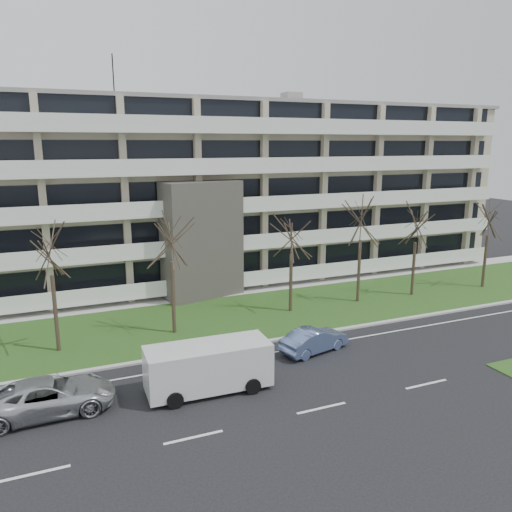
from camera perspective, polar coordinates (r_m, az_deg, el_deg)
name	(u,v)px	position (r m, az deg, el deg)	size (l,w,h in m)	color
ground	(321,408)	(23.88, 7.50, -16.86)	(160.00, 160.00, 0.00)	black
grass_verge	(227,318)	(34.67, -3.38, -7.05)	(90.00, 10.00, 0.06)	#224F1A
curb	(254,343)	(30.30, -0.20, -9.96)	(90.00, 0.35, 0.12)	#B2B2AD
sidewalk	(203,296)	(39.64, -6.03, -4.53)	(90.00, 2.00, 0.08)	#B2B2AD
lane_edge_line	(264,354)	(29.06, 0.95, -11.11)	(90.00, 0.12, 0.01)	white
apartment_building	(179,192)	(44.65, -8.81, 7.26)	(60.50, 15.10, 18.75)	beige
silver_pickup	(49,396)	(24.76, -22.60, -14.58)	(2.63, 5.71, 1.59)	silver
blue_sedan	(314,340)	(29.32, 6.69, -9.50)	(1.48, 4.24, 1.40)	#6A7FB8
white_van	(210,363)	(24.71, -5.31, -12.10)	(6.08, 2.63, 2.33)	silver
tree_2	(49,244)	(29.78, -22.57, 1.24)	(4.06, 4.06, 8.13)	#382B21
tree_3	(171,232)	(30.69, -9.72, 2.67)	(4.17, 4.17, 8.34)	#382B21
tree_4	(292,232)	(34.60, 4.09, 2.80)	(3.73, 3.73, 7.47)	#382B21
tree_5	(361,215)	(37.39, 11.97, 4.61)	(4.27, 4.27, 8.55)	#382B21
tree_6	(417,221)	(40.30, 17.90, 3.79)	(3.80, 3.80, 7.61)	#382B21
tree_7	(490,214)	(44.77, 25.15, 4.36)	(3.97, 3.97, 7.93)	#382B21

